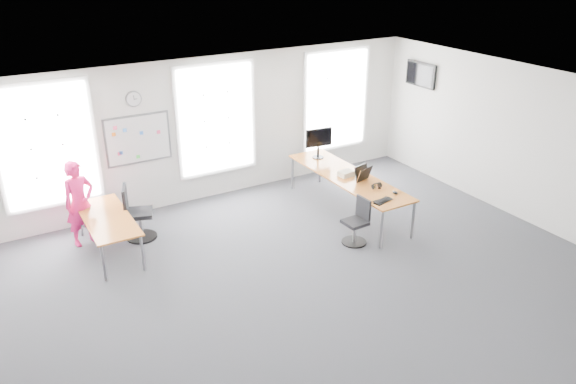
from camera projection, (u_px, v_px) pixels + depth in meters
floor at (304, 286)px, 9.01m from camera, size 10.00×10.00×0.00m
ceiling at (307, 104)px, 7.79m from camera, size 10.00×10.00×0.00m
wall_back at (203, 130)px, 11.55m from camera, size 10.00×0.00×10.00m
wall_front at (531, 358)px, 5.25m from camera, size 10.00×0.00×10.00m
wall_right at (527, 145)px, 10.71m from camera, size 0.00×10.00×10.00m
window_left at (47, 146)px, 10.06m from camera, size 1.60×0.06×2.20m
window_mid at (216, 119)px, 11.58m from camera, size 1.60×0.06×2.20m
window_right at (336, 100)px, 12.97m from camera, size 1.60×0.06×2.20m
desk_right at (348, 178)px, 11.21m from camera, size 0.86×3.22×0.78m
desk_left at (107, 220)px, 9.74m from camera, size 0.76×1.90×0.69m
chair_right at (357, 224)px, 10.18m from camera, size 0.46×0.46×0.86m
chair_left at (136, 216)px, 10.29m from camera, size 0.60×0.60×1.05m
person at (80, 203)px, 10.00m from camera, size 0.66×0.52×1.59m
whiteboard at (138, 139)px, 10.88m from camera, size 1.20×0.03×0.90m
wall_clock at (134, 99)px, 10.56m from camera, size 0.30×0.04×0.30m
tv at (421, 74)px, 12.72m from camera, size 0.06×0.90×0.55m
keyboard at (383, 201)px, 10.09m from camera, size 0.42×0.25×0.02m
mouse at (395, 193)px, 10.39m from camera, size 0.10×0.14×0.05m
lens_cap at (379, 188)px, 10.62m from camera, size 0.08×0.08×0.01m
headphones at (376, 186)px, 10.60m from camera, size 0.19×0.10×0.11m
laptop_sleeve at (363, 174)px, 10.91m from camera, size 0.38×0.29×0.30m
paper_stack at (346, 174)px, 11.17m from camera, size 0.31×0.25×0.10m
monitor at (319, 140)px, 11.95m from camera, size 0.60×0.24×0.66m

